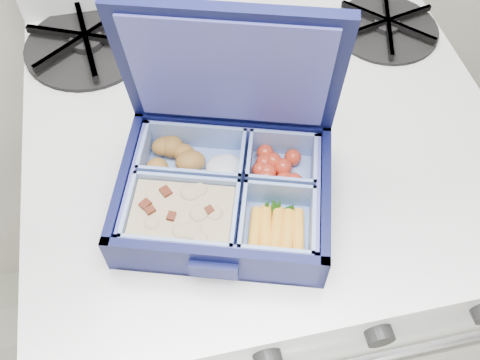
{
  "coord_description": "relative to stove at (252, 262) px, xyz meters",
  "views": [
    {
      "loc": [
        -0.28,
        1.2,
        1.47
      ],
      "look_at": [
        -0.21,
        1.54,
        0.97
      ],
      "focal_mm": 40.0,
      "sensor_mm": 36.0,
      "label": 1
    }
  ],
  "objects": [
    {
      "name": "stove",
      "position": [
        0.0,
        0.0,
        0.0
      ],
      "size": [
        0.62,
        0.62,
        0.93
      ],
      "primitive_type": null,
      "color": "silver",
      "rests_on": "floor"
    },
    {
      "name": "fork",
      "position": [
        -0.0,
        0.01,
        0.47
      ],
      "size": [
        0.11,
        0.14,
        0.01
      ],
      "primitive_type": null,
      "rotation": [
        0.0,
        0.0,
        -0.61
      ],
      "color": "silver",
      "rests_on": "stove"
    },
    {
      "name": "burner_grate_rear",
      "position": [
        -0.22,
        0.17,
        0.48
      ],
      "size": [
        0.25,
        0.25,
        0.02
      ],
      "primitive_type": "cylinder",
      "rotation": [
        0.0,
        0.0,
        -0.41
      ],
      "color": "black",
      "rests_on": "stove"
    },
    {
      "name": "burner_grate",
      "position": [
        0.23,
        0.12,
        0.48
      ],
      "size": [
        0.19,
        0.19,
        0.02
      ],
      "primitive_type": "cylinder",
      "rotation": [
        0.0,
        0.0,
        0.24
      ],
      "color": "black",
      "rests_on": "stove"
    },
    {
      "name": "bento_box",
      "position": [
        -0.07,
        -0.14,
        0.49
      ],
      "size": [
        0.28,
        0.25,
        0.06
      ],
      "primitive_type": null,
      "rotation": [
        0.0,
        0.0,
        -0.31
      ],
      "color": "#0A0E39",
      "rests_on": "stove"
    }
  ]
}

